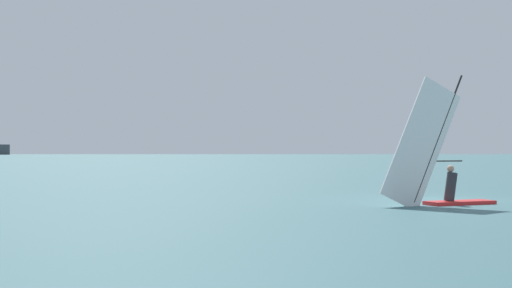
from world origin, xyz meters
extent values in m
plane|color=#386066|center=(0.00, 0.00, 0.00)|extent=(4000.00, 4000.00, 0.00)
cube|color=red|center=(-0.56, -2.05, 0.06)|extent=(2.40, 1.01, 0.12)
cylinder|color=black|center=(-1.38, -2.15, 2.13)|extent=(1.89, 0.29, 4.04)
cube|color=white|center=(-2.02, -2.23, 1.93)|extent=(2.99, 0.41, 4.24)
cylinder|color=black|center=(-1.20, -2.13, 1.39)|extent=(1.47, 0.22, 0.04)
cylinder|color=#2D2D33|center=(-0.91, -2.10, 0.57)|extent=(0.50, 0.37, 0.95)
sphere|color=tan|center=(-0.91, -2.10, 1.15)|extent=(0.22, 0.22, 0.22)
cube|color=#4C564C|center=(-166.97, 1294.80, 25.46)|extent=(1324.21, 520.01, 50.91)
camera|label=1|loc=(-11.91, -20.04, 1.64)|focal=44.46mm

